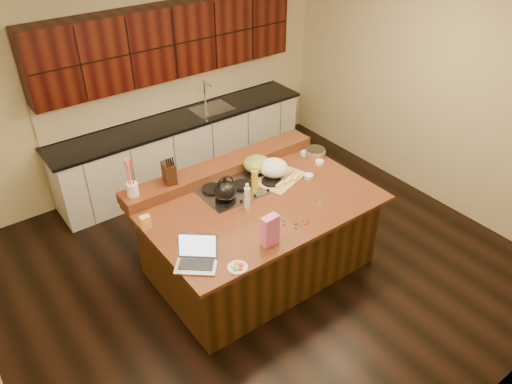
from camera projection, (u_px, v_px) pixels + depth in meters
room at (259, 165)px, 4.95m from camera, size 5.52×5.02×2.72m
island at (259, 235)px, 5.45m from camera, size 2.40×1.60×0.92m
back_ledge at (222, 168)px, 5.63m from camera, size 2.40×0.30×0.12m
cooktop at (242, 186)px, 5.38m from camera, size 0.92×0.52×0.05m
back_counter at (179, 114)px, 6.79m from camera, size 3.70×0.66×2.40m
kettle at (225, 191)px, 5.07m from camera, size 0.29×0.29×0.21m
green_bowl at (257, 164)px, 5.55m from camera, size 0.33×0.33×0.17m
laptop at (197, 256)px, 4.38m from camera, size 0.46×0.45×0.25m
oil_bottle at (255, 181)px, 5.25m from camera, size 0.08×0.08×0.27m
vinegar_bottle at (247, 199)px, 5.01m from camera, size 0.08×0.08×0.25m
wooden_tray at (275, 170)px, 5.50m from camera, size 0.64×0.55×0.22m
ramekin_a at (309, 176)px, 5.54m from camera, size 0.12×0.12×0.04m
ramekin_b at (320, 162)px, 5.79m from camera, size 0.11×0.11×0.04m
ramekin_c at (305, 153)px, 5.97m from camera, size 0.11×0.11×0.04m
strainer_bowl at (315, 154)px, 5.92m from camera, size 0.26×0.26×0.09m
kitchen_timer at (320, 199)px, 5.16m from camera, size 0.09×0.09×0.07m
pink_bag at (270, 230)px, 4.54m from camera, size 0.17×0.10×0.31m
candy_plate at (238, 267)px, 4.34m from camera, size 0.20×0.20×0.01m
package_box at (145, 222)px, 4.77m from camera, size 0.10×0.08×0.14m
utensil_crock at (133, 189)px, 5.03m from camera, size 0.14×0.14×0.14m
knife_block at (169, 173)px, 5.21m from camera, size 0.14×0.20×0.22m
gumdrop_0 at (308, 222)px, 4.88m from camera, size 0.02×0.02×0.02m
gumdrop_1 at (273, 222)px, 4.88m from camera, size 0.02×0.02×0.02m
gumdrop_2 at (284, 224)px, 4.84m from camera, size 0.02×0.02×0.02m
gumdrop_3 at (303, 220)px, 4.91m from camera, size 0.02×0.02×0.02m
gumdrop_4 at (296, 224)px, 4.85m from camera, size 0.02×0.02×0.02m
gumdrop_5 at (309, 219)px, 4.91m from camera, size 0.02×0.02×0.02m
gumdrop_6 at (305, 224)px, 4.85m from camera, size 0.02×0.02×0.02m
gumdrop_7 at (283, 220)px, 4.90m from camera, size 0.02×0.02×0.02m
gumdrop_8 at (275, 236)px, 4.70m from camera, size 0.02×0.02×0.02m
gumdrop_9 at (296, 228)px, 4.80m from camera, size 0.02×0.02×0.02m
gumdrop_10 at (279, 221)px, 4.89m from camera, size 0.02×0.02×0.02m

